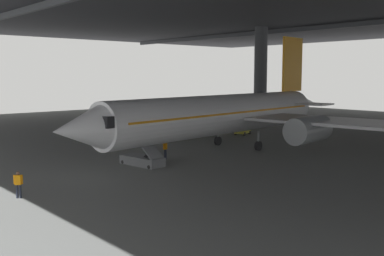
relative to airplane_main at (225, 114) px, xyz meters
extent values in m
plane|color=slate|center=(-0.30, 1.15, -3.42)|extent=(110.00, 110.00, 0.00)
cylinder|color=#4C4F54|center=(-18.43, 26.99, 3.96)|extent=(2.09, 2.09, 14.75)
cube|color=#38383D|center=(-0.30, 14.90, 11.93)|extent=(121.00, 99.00, 1.20)
cylinder|color=white|center=(0.07, -0.62, 0.02)|extent=(6.89, 27.64, 3.67)
cone|color=white|center=(1.89, -15.87, 0.02)|extent=(4.10, 4.81, 3.60)
cube|color=black|center=(1.62, -13.56, 0.48)|extent=(3.41, 2.92, 0.81)
cone|color=white|center=(-1.74, 14.62, 0.39)|extent=(3.80, 6.21, 3.12)
cube|color=orange|center=(-1.47, 12.32, 4.86)|extent=(0.71, 4.01, 6.01)
cube|color=white|center=(1.20, 11.63, 0.57)|extent=(5.00, 3.54, 0.16)
cube|color=white|center=(-3.90, 11.02, 0.57)|extent=(5.00, 3.54, 0.16)
cube|color=white|center=(9.00, 4.91, -0.35)|extent=(16.05, 8.45, 0.24)
cylinder|color=#9EA3A8|center=(7.41, 2.71, -0.99)|extent=(2.83, 5.01, 2.28)
cube|color=white|center=(-9.91, 2.66, -0.35)|extent=(16.05, 8.45, 0.24)
cylinder|color=#9EA3A8|center=(-7.84, 0.89, -0.99)|extent=(2.83, 5.01, 2.28)
cube|color=orange|center=(0.07, -0.62, 0.30)|extent=(6.73, 25.66, 0.16)
cylinder|color=#9EA3A8|center=(1.16, -9.74, -2.17)|extent=(0.20, 0.20, 1.15)
cylinder|color=black|center=(1.16, -9.74, -2.97)|extent=(0.40, 0.93, 0.90)
cylinder|color=#9EA3A8|center=(2.18, 2.32, -2.17)|extent=(0.20, 0.20, 1.15)
cylinder|color=black|center=(2.18, 2.32, -2.97)|extent=(0.40, 0.93, 0.90)
cylinder|color=#9EA3A8|center=(-2.66, 1.74, -2.17)|extent=(0.20, 0.20, 1.15)
cylinder|color=black|center=(-2.66, 1.74, -2.97)|extent=(0.40, 0.93, 0.90)
cube|color=slate|center=(0.67, -9.97, -3.07)|extent=(3.94, 1.94, 0.70)
cube|color=slate|center=(0.67, -9.97, -1.26)|extent=(3.65, 1.71, 3.01)
cube|color=slate|center=(-1.04, -10.18, 0.20)|extent=(1.25, 1.42, 0.12)
cylinder|color=black|center=(-0.97, -10.77, 0.70)|extent=(0.06, 0.06, 1.00)
cylinder|color=black|center=(-1.11, -9.58, 0.70)|extent=(0.06, 0.06, 1.00)
cylinder|color=black|center=(-0.79, -10.85, -3.27)|extent=(0.31, 0.15, 0.30)
cylinder|color=black|center=(-0.95, -9.46, -3.27)|extent=(0.31, 0.15, 0.30)
cylinder|color=black|center=(2.29, -10.48, -3.27)|extent=(0.31, 0.15, 0.30)
cylinder|color=black|center=(2.12, -9.09, -3.27)|extent=(0.31, 0.15, 0.30)
cylinder|color=#232838|center=(3.90, -21.09, -3.02)|extent=(0.14, 0.14, 0.80)
cylinder|color=#232838|center=(4.02, -20.96, -3.02)|extent=(0.14, 0.14, 0.80)
cube|color=orange|center=(3.96, -21.03, -2.34)|extent=(0.40, 0.42, 0.57)
cylinder|color=orange|center=(3.81, -21.20, -2.31)|extent=(0.09, 0.09, 0.54)
cylinder|color=orange|center=(4.11, -20.85, -2.31)|extent=(0.09, 0.09, 0.54)
sphere|color=brown|center=(3.96, -21.03, -1.94)|extent=(0.22, 0.22, 0.22)
cylinder|color=#232838|center=(0.08, -7.25, -2.98)|extent=(0.14, 0.14, 0.88)
cylinder|color=#232838|center=(0.01, -7.09, -2.98)|extent=(0.14, 0.14, 0.88)
cube|color=orange|center=(0.05, -7.17, -2.23)|extent=(0.34, 0.42, 0.62)
cylinder|color=orange|center=(0.13, -7.38, -2.19)|extent=(0.09, 0.09, 0.59)
cylinder|color=orange|center=(-0.04, -6.96, -2.19)|extent=(0.09, 0.09, 0.59)
sphere|color=tan|center=(0.05, -7.17, -1.78)|extent=(0.24, 0.24, 0.24)
cube|color=yellow|center=(-6.56, 9.76, -2.87)|extent=(1.84, 2.47, 0.70)
cylinder|color=black|center=(-5.79, 9.18, -3.20)|extent=(0.31, 0.47, 0.44)
cylinder|color=black|center=(-6.83, 8.83, -3.20)|extent=(0.31, 0.47, 0.44)
cylinder|color=black|center=(-6.29, 10.69, -3.20)|extent=(0.31, 0.47, 0.44)
cylinder|color=black|center=(-7.34, 10.34, -3.20)|extent=(0.31, 0.47, 0.44)
camera|label=1|loc=(29.97, -30.59, 3.69)|focal=42.74mm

